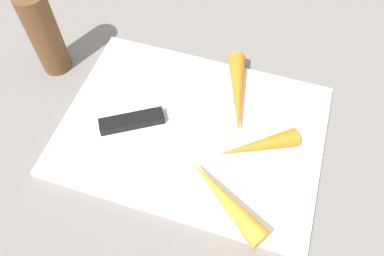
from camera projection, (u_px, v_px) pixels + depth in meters
name	position (u px, v px, depth m)	size (l,w,h in m)	color
ground_plane	(192.00, 132.00, 0.54)	(1.40, 1.40, 0.00)	slate
cutting_board	(192.00, 130.00, 0.54)	(0.36, 0.26, 0.01)	silver
knife	(141.00, 120.00, 0.53)	(0.18, 0.12, 0.01)	#B7B7BC
carrot_longest	(238.00, 93.00, 0.55)	(0.03, 0.03, 0.14)	orange
carrot_medium	(224.00, 198.00, 0.46)	(0.03, 0.03, 0.13)	orange
carrot_shortest	(257.00, 146.00, 0.50)	(0.03, 0.03, 0.11)	orange
pepper_grinder	(44.00, 34.00, 0.55)	(0.04, 0.04, 0.14)	brown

